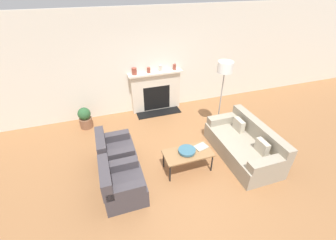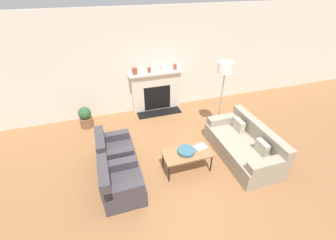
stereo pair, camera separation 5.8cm
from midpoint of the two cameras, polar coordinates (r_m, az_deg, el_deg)
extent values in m
plane|color=#99663D|center=(5.03, 4.13, -11.66)|extent=(18.00, 18.00, 0.00)
cube|color=silver|center=(6.55, -4.69, 14.41)|extent=(18.00, 0.06, 2.90)
cube|color=beige|center=(6.79, -3.36, 7.15)|extent=(1.46, 0.20, 1.15)
cube|color=black|center=(6.78, -3.13, 5.63)|extent=(0.80, 0.04, 0.75)
cube|color=black|center=(6.82, -2.58, 1.91)|extent=(1.31, 0.40, 0.02)
cube|color=beige|center=(6.52, -3.46, 11.79)|extent=(1.58, 0.28, 0.05)
cube|color=#9E937F|center=(5.41, 17.85, -6.86)|extent=(0.94, 1.88, 0.41)
cube|color=#9E937F|center=(5.40, 21.88, -2.72)|extent=(0.20, 1.88, 0.37)
cube|color=#9E937F|center=(5.78, 13.85, 0.28)|extent=(0.87, 0.22, 0.18)
cube|color=#9E937F|center=(4.77, 23.97, -10.04)|extent=(0.87, 0.22, 0.18)
cube|color=#C0B49C|center=(5.55, 17.27, -1.19)|extent=(0.12, 0.32, 0.28)
cube|color=#C0B49C|center=(5.04, 22.48, -6.31)|extent=(0.12, 0.32, 0.28)
cube|color=#423D42|center=(4.44, -11.33, -16.46)|extent=(0.75, 0.80, 0.40)
cube|color=#423D42|center=(4.16, -16.00, -13.67)|extent=(0.18, 0.80, 0.37)
cube|color=#423D42|center=(4.02, -11.08, -17.04)|extent=(0.67, 0.18, 0.17)
cube|color=#423D42|center=(4.45, -12.36, -11.11)|extent=(0.67, 0.18, 0.17)
cube|color=#423D42|center=(5.11, -12.96, -8.71)|extent=(0.75, 0.80, 0.40)
cube|color=#423D42|center=(4.87, -16.94, -5.88)|extent=(0.18, 0.80, 0.37)
cube|color=#423D42|center=(4.69, -12.90, -8.51)|extent=(0.67, 0.18, 0.17)
cube|color=#423D42|center=(5.17, -13.80, -4.13)|extent=(0.67, 0.18, 0.17)
cube|color=olive|center=(4.69, 4.73, -8.40)|extent=(1.01, 0.51, 0.03)
cylinder|color=black|center=(4.58, 0.14, -13.46)|extent=(0.03, 0.03, 0.42)
cylinder|color=black|center=(4.87, 10.72, -10.73)|extent=(0.03, 0.03, 0.42)
cylinder|color=black|center=(4.87, -1.48, -9.98)|extent=(0.03, 0.03, 0.42)
cylinder|color=black|center=(5.14, 8.51, -7.65)|extent=(0.03, 0.03, 0.42)
cylinder|color=#38667A|center=(4.69, 4.45, -8.03)|extent=(0.13, 0.13, 0.02)
cylinder|color=#38667A|center=(4.66, 4.47, -7.73)|extent=(0.36, 0.36, 0.05)
cube|color=#B2A893|center=(4.83, 8.06, -6.79)|extent=(0.31, 0.27, 0.02)
cylinder|color=gray|center=(6.29, 11.99, -1.76)|extent=(0.38, 0.38, 0.03)
cylinder|color=gray|center=(5.87, 12.90, 4.80)|extent=(0.03, 0.03, 1.60)
cylinder|color=white|center=(5.52, 14.06, 12.96)|extent=(0.37, 0.37, 0.26)
cylinder|color=brown|center=(6.39, -8.83, 12.14)|extent=(0.14, 0.14, 0.19)
cylinder|color=brown|center=(6.47, -5.19, 12.51)|extent=(0.09, 0.09, 0.15)
cylinder|color=beige|center=(6.55, -2.15, 12.97)|extent=(0.08, 0.08, 0.17)
cylinder|color=brown|center=(6.67, 1.40, 13.32)|extent=(0.09, 0.09, 0.16)
cylinder|color=brown|center=(6.52, -20.30, -0.63)|extent=(0.34, 0.34, 0.27)
sphere|color=#2D5B33|center=(6.38, -20.78, 1.50)|extent=(0.33, 0.33, 0.33)
camera|label=1|loc=(0.03, -90.29, -0.19)|focal=24.00mm
camera|label=2|loc=(0.03, 89.71, 0.19)|focal=24.00mm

